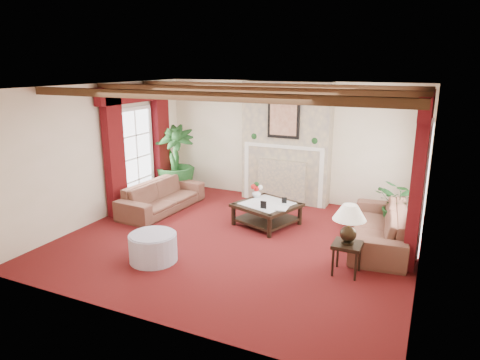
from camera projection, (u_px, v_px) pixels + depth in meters
The scene contains 23 objects.
floor at pixel (238, 240), 7.70m from camera, with size 6.00×6.00×0.00m, color #4E0E0E.
ceiling at pixel (238, 87), 6.99m from camera, with size 6.00×6.00×0.00m, color white.
back_wall at pixel (289, 142), 9.75m from camera, with size 6.00×0.02×2.70m, color beige.
left_wall at pixel (103, 152), 8.56m from camera, with size 0.02×5.50×2.70m, color beige.
right_wall at pixel (427, 187), 6.13m from camera, with size 0.02×5.50×2.70m, color beige.
ceiling_beams at pixel (238, 90), 7.01m from camera, with size 6.00×3.00×0.12m, color #372211, non-canonical shape.
fireplace at pixel (288, 81), 9.23m from camera, with size 2.00×0.52×2.70m, color tan, non-canonical shape.
french_door_left at pixel (133, 109), 9.22m from camera, with size 0.10×1.10×2.16m, color white, non-canonical shape.
french_door_right at pixel (433, 124), 6.81m from camera, with size 0.10×1.10×2.16m, color white, non-canonical shape.
curtains_left at pixel (136, 89), 9.07m from camera, with size 0.20×2.40×2.55m, color #460A09, non-canonical shape.
curtains_right at pixel (429, 97), 6.75m from camera, with size 0.20×2.40×2.55m, color #460A09, non-canonical shape.
sofa_left at pixel (162, 192), 9.16m from camera, with size 0.73×2.14×0.83m, color #370F1A.
sofa_right at pixel (380, 220), 7.41m from camera, with size 0.90×2.33×0.89m, color #370F1A.
potted_palm at pixel (175, 176), 10.28m from camera, with size 1.71×1.89×0.93m, color black.
small_plant at pixel (401, 211), 8.01m from camera, with size 1.34×1.35×0.78m, color black.
coffee_table at pixel (267, 214), 8.37m from camera, with size 1.06×1.06×0.43m, color black, non-canonical shape.
side_table at pixel (346, 258), 6.40m from camera, with size 0.42×0.42×0.49m, color black, non-canonical shape.
ottoman at pixel (153, 248), 6.83m from camera, with size 0.76×0.76×0.45m, color #9A97AB.
table_lamp at pixel (349, 224), 6.25m from camera, with size 0.49×0.49×0.62m, color black, non-canonical shape.
flower_vase at pixel (257, 193), 8.70m from camera, with size 0.19×0.20×0.18m, color silver.
book at pixel (276, 201), 8.00m from camera, with size 0.22×0.04×0.30m, color black.
photo_frame_a at pixel (263, 205), 7.99m from camera, with size 0.12×0.02×0.16m, color black, non-canonical shape.
photo_frame_b at pixel (284, 200), 8.31m from camera, with size 0.10×0.02×0.13m, color black, non-canonical shape.
Camera 1 is at (3.03, -6.47, 3.06)m, focal length 32.00 mm.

